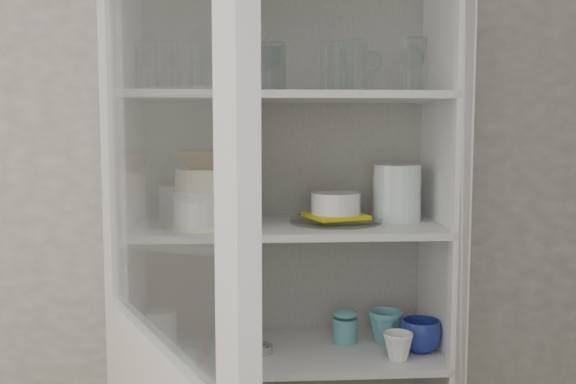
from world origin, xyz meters
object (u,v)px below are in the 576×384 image
(mug_blue, at_px, (420,336))
(glass_platter, at_px, (336,220))
(goblet_2, at_px, (371,71))
(grey_bowl_stack, at_px, (397,193))
(white_ramekin, at_px, (336,203))
(mug_teal, at_px, (386,327))
(goblet_1, at_px, (267,68))
(terracotta_bowl, at_px, (210,159))
(measuring_cups, at_px, (250,348))
(plate_stack_front, at_px, (211,209))
(mug_white, at_px, (398,346))
(goblet_3, at_px, (412,69))
(white_canister, at_px, (162,328))
(yellow_trivet, at_px, (336,216))
(pantry_cabinet, at_px, (287,317))
(teal_jar, at_px, (345,328))
(goblet_0, at_px, (157,68))
(plate_stack_back, at_px, (188,202))
(cream_bowl, at_px, (210,179))

(mug_blue, bearing_deg, glass_platter, -179.63)
(glass_platter, bearing_deg, mug_blue, -13.41)
(goblet_2, bearing_deg, grey_bowl_stack, -51.86)
(white_ramekin, relative_size, mug_teal, 1.37)
(goblet_1, distance_m, glass_platter, 0.54)
(terracotta_bowl, distance_m, white_ramekin, 0.42)
(measuring_cups, bearing_deg, grey_bowl_stack, 9.58)
(goblet_1, relative_size, glass_platter, 0.61)
(plate_stack_front, relative_size, mug_white, 2.54)
(goblet_3, xyz_separation_m, white_canister, (-0.81, -0.06, -0.83))
(yellow_trivet, distance_m, white_ramekin, 0.04)
(pantry_cabinet, xyz_separation_m, grey_bowl_stack, (0.35, -0.04, 0.41))
(yellow_trivet, bearing_deg, mug_white, -36.84)
(mug_white, distance_m, teal_jar, 0.22)
(goblet_0, xyz_separation_m, plate_stack_back, (0.09, 0.04, -0.43))
(pantry_cabinet, distance_m, white_canister, 0.40)
(terracotta_bowl, relative_size, white_ramekin, 1.45)
(mug_white, bearing_deg, plate_stack_back, 145.82)
(plate_stack_front, relative_size, white_ramekin, 1.49)
(plate_stack_back, bearing_deg, cream_bowl, -65.48)
(plate_stack_back, relative_size, glass_platter, 0.68)
(yellow_trivet, relative_size, mug_blue, 1.30)
(pantry_cabinet, xyz_separation_m, mug_teal, (0.32, -0.04, -0.03))
(glass_platter, xyz_separation_m, mug_white, (0.17, -0.13, -0.37))
(goblet_1, bearing_deg, plate_stack_back, 178.68)
(white_ramekin, bearing_deg, white_canister, 175.30)
(goblet_2, xyz_separation_m, plate_stack_back, (-0.60, 0.00, -0.42))
(glass_platter, height_order, white_ramekin, white_ramekin)
(yellow_trivet, relative_size, mug_teal, 1.48)
(plate_stack_front, height_order, plate_stack_back, same)
(pantry_cabinet, bearing_deg, white_canister, -176.78)
(cream_bowl, xyz_separation_m, mug_blue, (0.65, 0.00, -0.49))
(glass_platter, height_order, grey_bowl_stack, grey_bowl_stack)
(plate_stack_front, relative_size, plate_stack_back, 1.17)
(goblet_3, relative_size, white_canister, 1.51)
(goblet_2, relative_size, yellow_trivet, 0.95)
(teal_jar, bearing_deg, yellow_trivet, -135.55)
(goblet_0, height_order, goblet_3, goblet_3)
(goblet_3, xyz_separation_m, plate_stack_back, (-0.73, 0.01, -0.43))
(pantry_cabinet, relative_size, goblet_0, 12.46)
(terracotta_bowl, height_order, glass_platter, terracotta_bowl)
(goblet_0, height_order, mug_blue, goblet_0)
(goblet_2, distance_m, cream_bowl, 0.64)
(glass_platter, bearing_deg, mug_white, -36.84)
(cream_bowl, bearing_deg, pantry_cabinet, 29.33)
(goblet_1, bearing_deg, teal_jar, -16.90)
(mug_teal, bearing_deg, goblet_3, 34.40)
(pantry_cabinet, height_order, plate_stack_front, pantry_cabinet)
(goblet_2, distance_m, grey_bowl_stack, 0.41)
(mug_teal, bearing_deg, grey_bowl_stack, -7.21)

